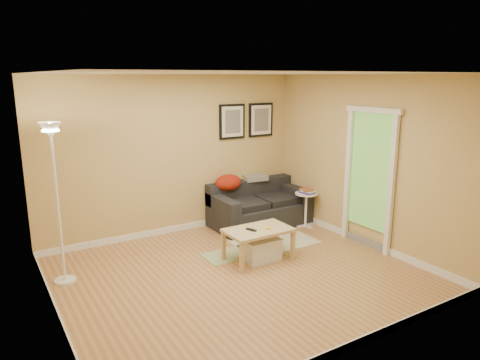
# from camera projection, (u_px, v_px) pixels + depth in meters

# --- Properties ---
(floor) EXTENTS (4.50, 4.50, 0.00)m
(floor) POSITION_uv_depth(u_px,v_px,m) (238.00, 274.00, 5.87)
(floor) COLOR #B5804D
(floor) RESTS_ON ground
(ceiling) EXTENTS (4.50, 4.50, 0.00)m
(ceiling) POSITION_uv_depth(u_px,v_px,m) (238.00, 73.00, 5.27)
(ceiling) COLOR white
(ceiling) RESTS_ON wall_back
(wall_back) EXTENTS (4.50, 0.00, 4.50)m
(wall_back) POSITION_uv_depth(u_px,v_px,m) (175.00, 155.00, 7.23)
(wall_back) COLOR tan
(wall_back) RESTS_ON ground
(wall_front) EXTENTS (4.50, 0.00, 4.50)m
(wall_front) POSITION_uv_depth(u_px,v_px,m) (355.00, 223.00, 3.91)
(wall_front) COLOR tan
(wall_front) RESTS_ON ground
(wall_left) EXTENTS (0.00, 4.00, 4.00)m
(wall_left) POSITION_uv_depth(u_px,v_px,m) (46.00, 206.00, 4.42)
(wall_left) COLOR tan
(wall_left) RESTS_ON ground
(wall_right) EXTENTS (0.00, 4.00, 4.00)m
(wall_right) POSITION_uv_depth(u_px,v_px,m) (364.00, 162.00, 6.72)
(wall_right) COLOR tan
(wall_right) RESTS_ON ground
(baseboard_back) EXTENTS (4.50, 0.02, 0.10)m
(baseboard_back) POSITION_uv_depth(u_px,v_px,m) (177.00, 228.00, 7.51)
(baseboard_back) COLOR white
(baseboard_back) RESTS_ON ground
(baseboard_front) EXTENTS (4.50, 0.02, 0.10)m
(baseboard_front) POSITION_uv_depth(u_px,v_px,m) (347.00, 347.00, 4.21)
(baseboard_front) COLOR white
(baseboard_front) RESTS_ON ground
(baseboard_left) EXTENTS (0.02, 4.00, 0.10)m
(baseboard_left) POSITION_uv_depth(u_px,v_px,m) (59.00, 318.00, 4.71)
(baseboard_left) COLOR white
(baseboard_left) RESTS_ON ground
(baseboard_right) EXTENTS (0.02, 4.00, 0.10)m
(baseboard_right) POSITION_uv_depth(u_px,v_px,m) (359.00, 239.00, 7.00)
(baseboard_right) COLOR white
(baseboard_right) RESTS_ON ground
(sofa) EXTENTS (1.70, 0.90, 0.75)m
(sofa) POSITION_uv_depth(u_px,v_px,m) (260.00, 204.00, 7.75)
(sofa) COLOR black
(sofa) RESTS_ON ground
(red_throw) EXTENTS (0.48, 0.36, 0.28)m
(red_throw) POSITION_uv_depth(u_px,v_px,m) (228.00, 183.00, 7.64)
(red_throw) COLOR maroon
(red_throw) RESTS_ON sofa
(plaid_throw) EXTENTS (0.45, 0.32, 0.10)m
(plaid_throw) POSITION_uv_depth(u_px,v_px,m) (255.00, 178.00, 7.98)
(plaid_throw) COLOR tan
(plaid_throw) RESTS_ON sofa
(framed_print_left) EXTENTS (0.50, 0.04, 0.60)m
(framed_print_left) POSITION_uv_depth(u_px,v_px,m) (232.00, 122.00, 7.64)
(framed_print_left) COLOR black
(framed_print_left) RESTS_ON wall_back
(framed_print_right) EXTENTS (0.50, 0.04, 0.60)m
(framed_print_right) POSITION_uv_depth(u_px,v_px,m) (261.00, 120.00, 7.95)
(framed_print_right) COLOR black
(framed_print_right) RESTS_ON wall_back
(area_rug) EXTENTS (1.25, 0.85, 0.01)m
(area_rug) POSITION_uv_depth(u_px,v_px,m) (275.00, 242.00, 7.01)
(area_rug) COLOR beige
(area_rug) RESTS_ON ground
(green_runner) EXTENTS (0.70, 0.50, 0.01)m
(green_runner) POSITION_uv_depth(u_px,v_px,m) (228.00, 255.00, 6.48)
(green_runner) COLOR #668C4C
(green_runner) RESTS_ON ground
(coffee_table) EXTENTS (1.03, 0.75, 0.46)m
(coffee_table) POSITION_uv_depth(u_px,v_px,m) (258.00, 244.00, 6.29)
(coffee_table) COLOR tan
(coffee_table) RESTS_ON ground
(remote_control) EXTENTS (0.10, 0.17, 0.02)m
(remote_control) POSITION_uv_depth(u_px,v_px,m) (251.00, 230.00, 6.17)
(remote_control) COLOR black
(remote_control) RESTS_ON coffee_table
(tape_roll) EXTENTS (0.07, 0.07, 0.03)m
(tape_roll) POSITION_uv_depth(u_px,v_px,m) (269.00, 228.00, 6.21)
(tape_roll) COLOR yellow
(tape_roll) RESTS_ON coffee_table
(storage_bin) EXTENTS (0.52, 0.38, 0.32)m
(storage_bin) POSITION_uv_depth(u_px,v_px,m) (261.00, 249.00, 6.31)
(storage_bin) COLOR white
(storage_bin) RESTS_ON ground
(side_table) EXTENTS (0.39, 0.39, 0.60)m
(side_table) POSITION_uv_depth(u_px,v_px,m) (306.00, 210.00, 7.70)
(side_table) COLOR white
(side_table) RESTS_ON ground
(book_stack) EXTENTS (0.21, 0.27, 0.08)m
(book_stack) POSITION_uv_depth(u_px,v_px,m) (307.00, 191.00, 7.62)
(book_stack) COLOR navy
(book_stack) RESTS_ON side_table
(floor_lamp) EXTENTS (0.27, 0.27, 2.05)m
(floor_lamp) POSITION_uv_depth(u_px,v_px,m) (58.00, 209.00, 5.44)
(floor_lamp) COLOR white
(floor_lamp) RESTS_ON ground
(doorway) EXTENTS (0.12, 1.01, 2.13)m
(doorway) POSITION_uv_depth(u_px,v_px,m) (368.00, 181.00, 6.63)
(doorway) COLOR white
(doorway) RESTS_ON ground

